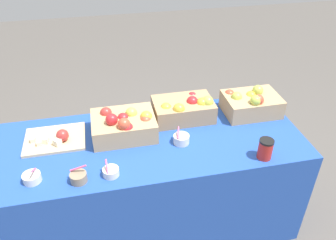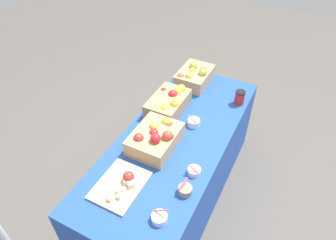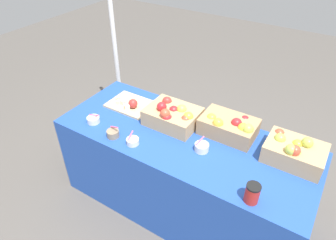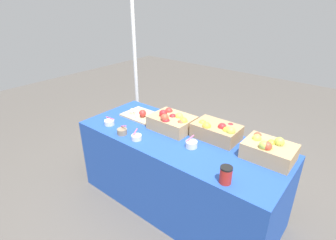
# 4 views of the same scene
# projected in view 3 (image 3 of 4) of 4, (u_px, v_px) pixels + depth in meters

# --- Properties ---
(ground_plane) EXTENTS (10.00, 10.00, 0.00)m
(ground_plane) POSITION_uv_depth(u_px,v_px,m) (181.00, 202.00, 2.63)
(ground_plane) COLOR #56514C
(table) EXTENTS (1.90, 0.76, 0.74)m
(table) POSITION_uv_depth(u_px,v_px,m) (182.00, 172.00, 2.41)
(table) COLOR #234CAD
(table) RESTS_ON ground_plane
(apple_crate_left) EXTENTS (0.37, 0.27, 0.18)m
(apple_crate_left) POSITION_uv_depth(u_px,v_px,m) (294.00, 151.00, 1.95)
(apple_crate_left) COLOR tan
(apple_crate_left) RESTS_ON table
(apple_crate_middle) EXTENTS (0.39, 0.26, 0.17)m
(apple_crate_middle) POSITION_uv_depth(u_px,v_px,m) (229.00, 126.00, 2.17)
(apple_crate_middle) COLOR tan
(apple_crate_middle) RESTS_ON table
(apple_crate_right) EXTENTS (0.39, 0.30, 0.19)m
(apple_crate_right) POSITION_uv_depth(u_px,v_px,m) (173.00, 116.00, 2.28)
(apple_crate_right) COLOR tan
(apple_crate_right) RESTS_ON table
(cutting_board_front) EXTENTS (0.36, 0.28, 0.09)m
(cutting_board_front) POSITION_uv_depth(u_px,v_px,m) (131.00, 104.00, 2.50)
(cutting_board_front) COLOR #D1B284
(cutting_board_front) RESTS_ON table
(sample_bowl_near) EXTENTS (0.09, 0.09, 0.09)m
(sample_bowl_near) POSITION_uv_depth(u_px,v_px,m) (133.00, 141.00, 2.12)
(sample_bowl_near) COLOR silver
(sample_bowl_near) RESTS_ON table
(sample_bowl_mid) EXTENTS (0.10, 0.09, 0.10)m
(sample_bowl_mid) POSITION_uv_depth(u_px,v_px,m) (113.00, 134.00, 2.18)
(sample_bowl_mid) COLOR gray
(sample_bowl_mid) RESTS_ON table
(sample_bowl_far) EXTENTS (0.10, 0.10, 0.11)m
(sample_bowl_far) POSITION_uv_depth(u_px,v_px,m) (93.00, 120.00, 2.32)
(sample_bowl_far) COLOR silver
(sample_bowl_far) RESTS_ON table
(sample_bowl_extra) EXTENTS (0.10, 0.10, 0.10)m
(sample_bowl_extra) POSITION_uv_depth(u_px,v_px,m) (202.00, 147.00, 2.06)
(sample_bowl_extra) COLOR silver
(sample_bowl_extra) RESTS_ON table
(coffee_cup) EXTENTS (0.08, 0.08, 0.12)m
(coffee_cup) POSITION_uv_depth(u_px,v_px,m) (252.00, 193.00, 1.69)
(coffee_cup) COLOR red
(coffee_cup) RESTS_ON table
(tent_pole) EXTENTS (0.04, 0.04, 2.02)m
(tent_pole) POSITION_uv_depth(u_px,v_px,m) (114.00, 42.00, 2.94)
(tent_pole) COLOR white
(tent_pole) RESTS_ON ground_plane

